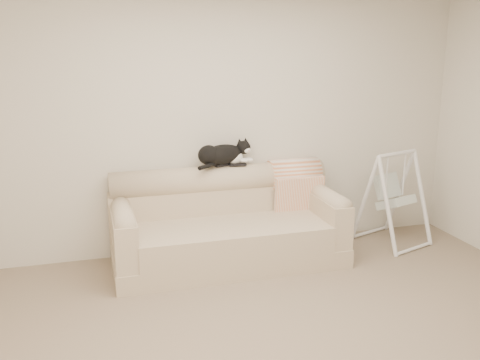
{
  "coord_description": "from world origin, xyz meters",
  "views": [
    {
      "loc": [
        -1.33,
        -3.14,
        2.07
      ],
      "look_at": [
        -0.05,
        1.27,
        0.9
      ],
      "focal_mm": 40.0,
      "sensor_mm": 36.0,
      "label": 1
    }
  ],
  "objects_px": {
    "remote_b": "(238,165)",
    "remote_a": "(224,165)",
    "sofa": "(227,226)",
    "baby_swing": "(393,198)",
    "tuxedo_cat": "(223,154)"
  },
  "relations": [
    {
      "from": "remote_b",
      "to": "remote_a",
      "type": "bearing_deg",
      "value": 169.18
    },
    {
      "from": "sofa",
      "to": "remote_b",
      "type": "xyz_separation_m",
      "value": [
        0.17,
        0.21,
        0.56
      ]
    },
    {
      "from": "remote_b",
      "to": "baby_swing",
      "type": "relative_size",
      "value": 0.17
    },
    {
      "from": "remote_a",
      "to": "remote_b",
      "type": "distance_m",
      "value": 0.14
    },
    {
      "from": "sofa",
      "to": "remote_b",
      "type": "bearing_deg",
      "value": 51.0
    },
    {
      "from": "remote_a",
      "to": "sofa",
      "type": "bearing_deg",
      "value": -98.23
    },
    {
      "from": "baby_swing",
      "to": "remote_a",
      "type": "bearing_deg",
      "value": 172.12
    },
    {
      "from": "remote_a",
      "to": "tuxedo_cat",
      "type": "distance_m",
      "value": 0.11
    },
    {
      "from": "sofa",
      "to": "remote_a",
      "type": "xyz_separation_m",
      "value": [
        0.03,
        0.24,
        0.56
      ]
    },
    {
      "from": "remote_a",
      "to": "remote_b",
      "type": "bearing_deg",
      "value": -10.82
    },
    {
      "from": "tuxedo_cat",
      "to": "sofa",
      "type": "bearing_deg",
      "value": -96.45
    },
    {
      "from": "baby_swing",
      "to": "remote_b",
      "type": "bearing_deg",
      "value": 172.37
    },
    {
      "from": "remote_a",
      "to": "tuxedo_cat",
      "type": "xyz_separation_m",
      "value": [
        -0.01,
        -0.01,
        0.11
      ]
    },
    {
      "from": "sofa",
      "to": "remote_b",
      "type": "distance_m",
      "value": 0.62
    },
    {
      "from": "baby_swing",
      "to": "sofa",
      "type": "bearing_deg",
      "value": 179.77
    }
  ]
}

